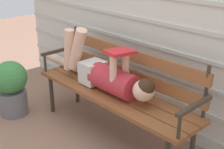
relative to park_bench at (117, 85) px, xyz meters
The scene contains 5 objects.
ground_plane 0.57m from the park_bench, 90.00° to the right, with size 12.00×12.00×0.00m, color #936B56.
house_siding 0.72m from the park_bench, 90.00° to the left, with size 4.36×0.08×2.19m.
park_bench is the anchor object (origin of this frame).
reclining_person 0.18m from the park_bench, 150.44° to the right, with size 1.71×0.27×0.57m.
potted_plant 1.23m from the park_bench, 150.89° to the right, with size 0.36×0.36×0.63m.
Camera 1 is at (1.95, -1.63, 1.74)m, focal length 49.50 mm.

